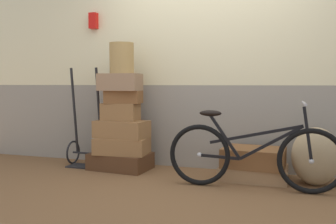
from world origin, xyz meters
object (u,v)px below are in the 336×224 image
object	(u,v)px
suitcase_7	(254,157)
bicycle	(252,155)
suitcase_0	(120,161)
suitcase_6	(253,173)
suitcase_5	(120,82)
suitcase_1	(122,146)
suitcase_3	(121,112)
suitcase_4	(124,97)
burlap_sack	(315,156)
suitcase_2	(122,129)
wicker_basket	(122,58)
luggage_trolley	(86,144)

from	to	relation	value
suitcase_7	bicycle	size ratio (longest dim) A/B	0.38
suitcase_0	suitcase_6	distance (m)	1.55
suitcase_5	suitcase_1	bearing A→B (deg)	-23.33
suitcase_3	suitcase_5	bearing A→B (deg)	-70.49
suitcase_4	suitcase_5	bearing A→B (deg)	-140.01
suitcase_3	burlap_sack	distance (m)	2.20
suitcase_2	bicycle	bearing A→B (deg)	-8.53
suitcase_5	suitcase_6	bearing A→B (deg)	-0.92
suitcase_0	suitcase_6	xyz separation A→B (m)	(1.55, 0.01, -0.03)
suitcase_2	suitcase_5	bearing A→B (deg)	-143.55
suitcase_7	wicker_basket	bearing A→B (deg)	-176.53
wicker_basket	suitcase_2	bearing A→B (deg)	162.16
suitcase_2	suitcase_7	size ratio (longest dim) A/B	0.97
wicker_basket	suitcase_4	bearing A→B (deg)	74.52
suitcase_0	suitcase_2	world-z (taller)	suitcase_2
wicker_basket	bicycle	size ratio (longest dim) A/B	0.21
luggage_trolley	burlap_sack	xyz separation A→B (m)	(2.65, -0.10, 0.02)
suitcase_2	luggage_trolley	distance (m)	0.56
suitcase_4	luggage_trolley	distance (m)	0.80
suitcase_1	wicker_basket	xyz separation A→B (m)	(-0.00, 0.01, 1.03)
suitcase_4	wicker_basket	size ratio (longest dim) A/B	1.16
suitcase_4	luggage_trolley	xyz separation A→B (m)	(-0.53, 0.04, -0.59)
suitcase_0	suitcase_4	distance (m)	0.77
suitcase_7	suitcase_2	bearing A→B (deg)	-176.65
suitcase_6	bicycle	world-z (taller)	bicycle
suitcase_0	suitcase_4	size ratio (longest dim) A/B	1.68
burlap_sack	suitcase_6	bearing A→B (deg)	175.69
suitcase_7	bicycle	bearing A→B (deg)	-83.22
suitcase_0	suitcase_2	xyz separation A→B (m)	(0.02, -0.01, 0.39)
suitcase_4	suitcase_7	xyz separation A→B (m)	(1.51, -0.04, -0.62)
suitcase_0	wicker_basket	bearing A→B (deg)	-15.39
suitcase_5	suitcase_6	distance (m)	1.82
suitcase_2	suitcase_7	bearing A→B (deg)	4.58
suitcase_0	wicker_basket	distance (m)	1.22
suitcase_0	luggage_trolley	size ratio (longest dim) A/B	0.57
suitcase_0	suitcase_3	world-z (taller)	suitcase_3
suitcase_3	burlap_sack	size ratio (longest dim) A/B	0.72
wicker_basket	burlap_sack	xyz separation A→B (m)	(2.13, -0.03, -1.02)
suitcase_1	suitcase_0	bearing A→B (deg)	139.42
suitcase_1	wicker_basket	bearing A→B (deg)	89.19
suitcase_1	luggage_trolley	distance (m)	0.53
suitcase_5	burlap_sack	size ratio (longest dim) A/B	0.81
suitcase_3	wicker_basket	distance (m)	0.63
suitcase_3	suitcase_5	xyz separation A→B (m)	(0.01, -0.03, 0.35)
burlap_sack	suitcase_2	bearing A→B (deg)	179.22
suitcase_7	bicycle	xyz separation A→B (m)	(0.02, -0.36, 0.09)
suitcase_5	burlap_sack	xyz separation A→B (m)	(2.15, -0.02, -0.74)
suitcase_6	suitcase_5	bearing A→B (deg)	-177.85
suitcase_1	suitcase_3	world-z (taller)	suitcase_3
suitcase_1	suitcase_5	world-z (taller)	suitcase_5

